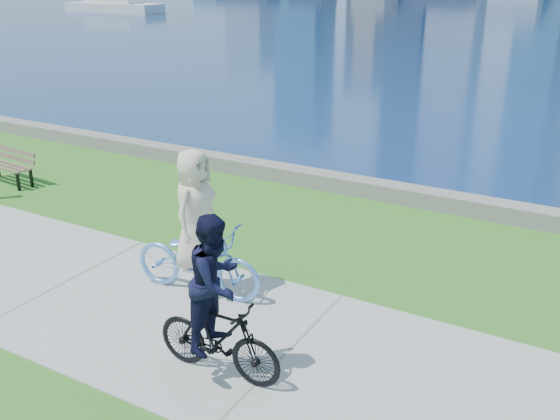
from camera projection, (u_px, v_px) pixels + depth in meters
The scene contains 7 objects.
ground at pixel (67, 282), 9.91m from camera, with size 320.00×320.00×0.00m, color #27681B.
concrete_path at pixel (67, 282), 9.91m from camera, with size 80.00×3.50×0.02m, color #999A95.
seawall at pixel (267, 170), 14.87m from camera, with size 90.00×0.50×0.35m, color slate.
ferry_near at pixel (114, 6), 71.76m from camera, with size 12.23×3.49×1.66m.
park_bench at pixel (9, 163), 14.39m from camera, with size 1.53×0.64×0.77m.
cyclist_woman at pixel (197, 242), 9.28m from camera, with size 0.95×2.17×2.26m.
cyclist_man at pixel (217, 311), 7.32m from camera, with size 0.65×1.71×2.09m.
Camera 1 is at (7.33, -5.98, 4.65)m, focal length 40.00 mm.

